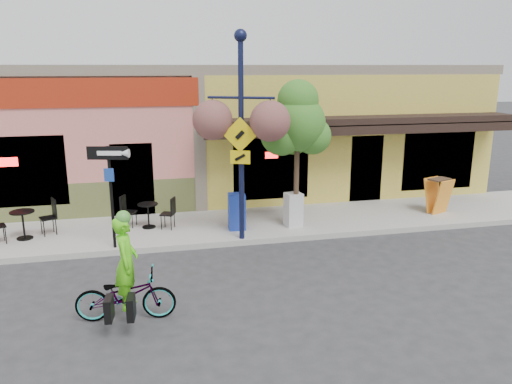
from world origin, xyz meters
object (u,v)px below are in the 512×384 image
building (214,126)px  newspaper_box_grey (293,210)px  one_way_sign (112,198)px  newspaper_box_blue (237,212)px  street_tree (297,155)px  bicycle (126,295)px  lamp_post (241,139)px  cyclist_rider (127,276)px

building → newspaper_box_grey: size_ratio=19.45×
one_way_sign → newspaper_box_blue: bearing=26.3°
one_way_sign → street_tree: (4.80, 0.56, 0.77)m
bicycle → lamp_post: 4.98m
lamp_post → newspaper_box_grey: bearing=46.8°
one_way_sign → newspaper_box_grey: (4.76, 0.66, -0.79)m
building → newspaper_box_blue: bearing=-92.6°
lamp_post → street_tree: size_ratio=1.28×
lamp_post → one_way_sign: lamp_post is taller
bicycle → street_tree: (4.45, 4.03, 1.70)m
cyclist_rider → one_way_sign: one_way_sign is taller
lamp_post → newspaper_box_grey: size_ratio=5.53×
street_tree → cyclist_rider: bearing=-137.5°
building → lamp_post: bearing=-92.4°
cyclist_rider → street_tree: size_ratio=0.42×
building → cyclist_rider: building is taller
cyclist_rider → building: bearing=-10.5°
lamp_post → street_tree: bearing=43.5°
bicycle → one_way_sign: 3.61m
bicycle → newspaper_box_blue: 5.06m
cyclist_rider → lamp_post: lamp_post is taller
one_way_sign → newspaper_box_blue: (3.18, 0.72, -0.76)m
bicycle → newspaper_box_grey: newspaper_box_grey is taller
building → lamp_post: lamp_post is taller
bicycle → cyclist_rider: (0.05, 0.00, 0.38)m
lamp_post → newspaper_box_blue: size_ratio=5.21×
bicycle → newspaper_box_blue: newspaper_box_blue is taller
newspaper_box_blue → newspaper_box_grey: size_ratio=1.06×
cyclist_rider → one_way_sign: bearing=12.7°
bicycle → one_way_sign: bearing=11.8°
newspaper_box_grey → street_tree: size_ratio=0.23×
building → street_tree: 6.38m
lamp_post → street_tree: lamp_post is taller
lamp_post → newspaper_box_blue: lamp_post is taller
street_tree → newspaper_box_grey: bearing=114.0°
newspaper_box_grey → bicycle: bearing=-146.1°
bicycle → newspaper_box_grey: size_ratio=1.91×
building → street_tree: bearing=-77.8°
bicycle → cyclist_rider: 0.38m
building → lamp_post: (-0.29, -6.85, 0.49)m
newspaper_box_blue → street_tree: bearing=-1.7°
bicycle → street_tree: size_ratio=0.44×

